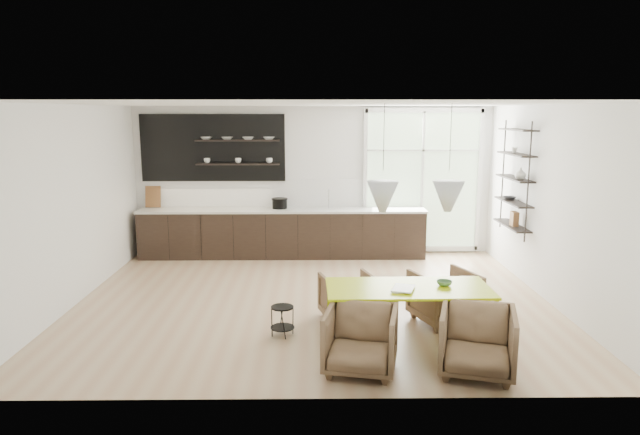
{
  "coord_description": "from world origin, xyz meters",
  "views": [
    {
      "loc": [
        -0.0,
        -8.21,
        2.8
      ],
      "look_at": [
        0.1,
        0.6,
        1.15
      ],
      "focal_mm": 32.0,
      "sensor_mm": 36.0,
      "label": 1
    }
  ],
  "objects_px": {
    "dining_table": "(408,291)",
    "armchair_front_left": "(361,340)",
    "armchair_back_right": "(444,297)",
    "wire_stool": "(282,317)",
    "armchair_back_left": "(348,297)",
    "armchair_front_right": "(477,341)"
  },
  "relations": [
    {
      "from": "armchair_back_right",
      "to": "dining_table",
      "type": "bearing_deg",
      "value": 29.49
    },
    {
      "from": "armchair_front_right",
      "to": "wire_stool",
      "type": "xyz_separation_m",
      "value": [
        -2.15,
        1.09,
        -0.12
      ]
    },
    {
      "from": "armchair_front_right",
      "to": "dining_table",
      "type": "bearing_deg",
      "value": 142.92
    },
    {
      "from": "armchair_front_left",
      "to": "wire_stool",
      "type": "bearing_deg",
      "value": 143.76
    },
    {
      "from": "armchair_back_right",
      "to": "wire_stool",
      "type": "distance_m",
      "value": 2.19
    },
    {
      "from": "armchair_back_left",
      "to": "armchair_front_right",
      "type": "relative_size",
      "value": 0.87
    },
    {
      "from": "wire_stool",
      "to": "armchair_front_right",
      "type": "bearing_deg",
      "value": -26.76
    },
    {
      "from": "dining_table",
      "to": "armchair_back_right",
      "type": "distance_m",
      "value": 1.0
    },
    {
      "from": "wire_stool",
      "to": "armchair_back_right",
      "type": "bearing_deg",
      "value": 11.95
    },
    {
      "from": "dining_table",
      "to": "armchair_back_left",
      "type": "bearing_deg",
      "value": 128.39
    },
    {
      "from": "armchair_back_right",
      "to": "armchair_front_left",
      "type": "bearing_deg",
      "value": 29.19
    },
    {
      "from": "dining_table",
      "to": "wire_stool",
      "type": "xyz_separation_m",
      "value": [
        -1.54,
        0.27,
        -0.42
      ]
    },
    {
      "from": "armchair_back_right",
      "to": "armchair_front_right",
      "type": "xyz_separation_m",
      "value": [
        0.01,
        -1.54,
        0.01
      ]
    },
    {
      "from": "armchair_back_left",
      "to": "armchair_front_right",
      "type": "bearing_deg",
      "value": 112.28
    },
    {
      "from": "armchair_back_right",
      "to": "wire_stool",
      "type": "xyz_separation_m",
      "value": [
        -2.14,
        -0.45,
        -0.11
      ]
    },
    {
      "from": "armchair_back_left",
      "to": "dining_table",
      "type": "bearing_deg",
      "value": 113.27
    },
    {
      "from": "armchair_back_right",
      "to": "armchair_front_left",
      "type": "xyz_separation_m",
      "value": [
        -1.24,
        -1.46,
        0.0
      ]
    },
    {
      "from": "wire_stool",
      "to": "armchair_front_left",
      "type": "bearing_deg",
      "value": -47.92
    },
    {
      "from": "dining_table",
      "to": "armchair_front_left",
      "type": "height_order",
      "value": "dining_table"
    },
    {
      "from": "armchair_back_left",
      "to": "wire_stool",
      "type": "distance_m",
      "value": 1.03
    },
    {
      "from": "armchair_back_right",
      "to": "armchair_front_left",
      "type": "relative_size",
      "value": 0.99
    },
    {
      "from": "armchair_front_left",
      "to": "wire_stool",
      "type": "height_order",
      "value": "armchair_front_left"
    }
  ]
}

